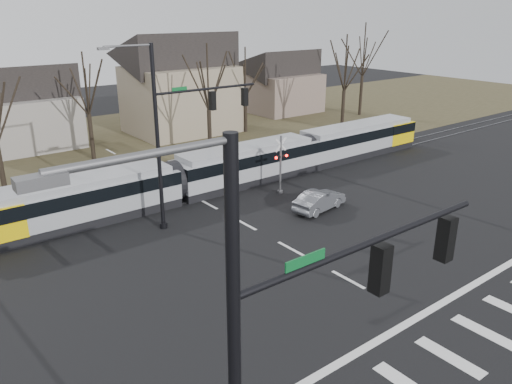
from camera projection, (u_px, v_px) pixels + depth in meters
ground at (383, 298)px, 21.61m from camera, size 140.00×140.00×0.00m
grass_verge at (102, 147)px, 45.41m from camera, size 140.00×28.00×0.01m
crosswalk at (468, 344)px, 18.63m from camera, size 27.00×2.60×0.01m
stop_line at (418, 317)px, 20.27m from camera, size 28.00×0.35×0.01m
lane_dashes at (193, 196)px, 33.51m from camera, size 0.18×30.00×0.01m
rail_pair at (194, 196)px, 33.35m from camera, size 90.00×1.52×0.06m
tram at (245, 163)px, 35.53m from camera, size 36.05×2.68×2.73m
sedan at (320, 200)px, 30.95m from camera, size 2.62×4.33×1.28m
signal_pole_near_left at (305, 358)px, 9.22m from camera, size 9.28×0.44×10.20m
signal_pole_far at (183, 126)px, 27.57m from camera, size 9.28×0.44×10.20m
rail_crossing_signal at (281, 167)px, 33.34m from camera, size 1.08×0.36×4.00m
tree_row at (148, 98)px, 40.37m from camera, size 59.20×7.20×10.00m
house_b at (26, 103)px, 44.15m from camera, size 8.64×7.56×7.65m
house_c at (180, 80)px, 49.51m from camera, size 10.80×8.64×10.10m
house_d at (282, 78)px, 60.03m from camera, size 8.64×7.56×7.65m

